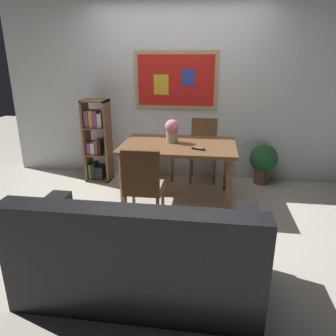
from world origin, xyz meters
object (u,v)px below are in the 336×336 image
(dining_chair_far_right, at_px, (204,144))
(dining_chair_near_left, at_px, (143,183))
(tv_remote, at_px, (198,149))
(flower_vase, at_px, (172,130))
(potted_ivy, at_px, (263,161))
(dining_table, at_px, (178,151))
(bookshelf, at_px, (97,142))
(dining_chair_far_left, at_px, (163,142))
(leather_couch, at_px, (140,257))

(dining_chair_far_right, height_order, dining_chair_near_left, same)
(dining_chair_far_right, bearing_deg, tv_remote, -91.75)
(flower_vase, bearing_deg, potted_ivy, 27.71)
(dining_table, height_order, dining_chair_near_left, dining_chair_near_left)
(bookshelf, bearing_deg, dining_chair_near_left, -54.19)
(potted_ivy, relative_size, tv_remote, 3.57)
(dining_chair_far_left, xyz_separation_m, leather_couch, (0.22, -2.61, -0.22))
(flower_vase, bearing_deg, dining_chair_near_left, -101.69)
(dining_table, relative_size, potted_ivy, 2.43)
(potted_ivy, bearing_deg, bookshelf, -175.58)
(dining_chair_far_right, relative_size, flower_vase, 3.15)
(dining_chair_far_left, bearing_deg, dining_chair_far_right, -2.51)
(leather_couch, xyz_separation_m, bookshelf, (-1.16, 2.32, 0.27))
(bookshelf, distance_m, tv_remote, 1.71)
(dining_chair_far_right, height_order, tv_remote, dining_chair_far_right)
(flower_vase, bearing_deg, dining_chair_far_right, 62.71)
(leather_couch, height_order, tv_remote, leather_couch)
(dining_chair_near_left, xyz_separation_m, potted_ivy, (1.43, 1.55, -0.20))
(dining_table, height_order, bookshelf, bookshelf)
(dining_chair_far_right, relative_size, potted_ivy, 1.58)
(dining_chair_far_left, height_order, bookshelf, bookshelf)
(dining_table, xyz_separation_m, tv_remote, (0.26, -0.23, 0.11))
(dining_chair_far_right, relative_size, bookshelf, 0.76)
(tv_remote, bearing_deg, dining_chair_near_left, -131.68)
(dining_chair_near_left, height_order, leather_couch, dining_chair_near_left)
(dining_chair_far_left, relative_size, bookshelf, 0.76)
(dining_table, height_order, tv_remote, tv_remote)
(dining_chair_far_right, height_order, leather_couch, dining_chair_far_right)
(dining_table, relative_size, bookshelf, 1.17)
(flower_vase, relative_size, tv_remote, 1.79)
(dining_table, xyz_separation_m, dining_chair_far_right, (0.29, 0.80, -0.11))
(dining_chair_near_left, bearing_deg, potted_ivy, 47.31)
(dining_chair_near_left, xyz_separation_m, flower_vase, (0.19, 0.90, 0.36))
(potted_ivy, xyz_separation_m, tv_remote, (-0.90, -0.96, 0.42))
(dining_chair_near_left, bearing_deg, bookshelf, 125.81)
(dining_chair_far_right, xyz_separation_m, dining_chair_near_left, (-0.56, -1.63, 0.00))
(dining_chair_near_left, relative_size, leather_couch, 0.51)
(dining_table, height_order, dining_chair_far_right, dining_chair_far_right)
(bookshelf, bearing_deg, potted_ivy, 4.42)
(dining_table, bearing_deg, potted_ivy, 32.17)
(dining_chair_far_right, distance_m, tv_remote, 1.06)
(potted_ivy, bearing_deg, dining_chair_far_right, 174.95)
(dining_table, relative_size, dining_chair_near_left, 1.54)
(dining_chair_near_left, xyz_separation_m, leather_couch, (0.18, -0.95, -0.22))
(flower_vase, bearing_deg, bookshelf, 158.23)
(bookshelf, bearing_deg, tv_remote, -26.88)
(dining_chair_far_right, height_order, dining_chair_far_left, same)
(dining_chair_far_right, height_order, flower_vase, flower_vase)
(dining_chair_far_left, height_order, tv_remote, dining_chair_far_left)
(leather_couch, height_order, bookshelf, bookshelf)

